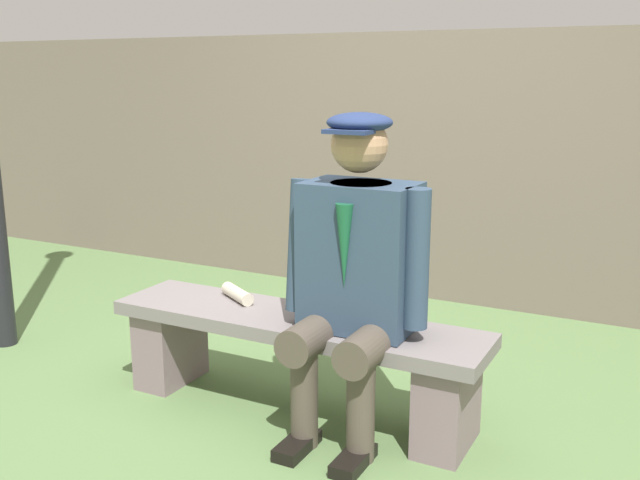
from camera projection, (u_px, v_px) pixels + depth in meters
name	position (u px, v px, depth m)	size (l,w,h in m)	color
ground_plane	(296.00, 410.00, 3.20)	(30.00, 30.00, 0.00)	#597745
bench	(295.00, 349.00, 3.14)	(1.68, 0.40, 0.44)	slate
seated_man	(355.00, 266.00, 2.86)	(0.61, 0.57, 1.31)	#2E4157
rolled_magazine	(237.00, 294.00, 3.32)	(0.06, 0.06, 0.23)	beige
stadium_wall	(441.00, 168.00, 4.68)	(12.00, 0.24, 1.71)	#6E6155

